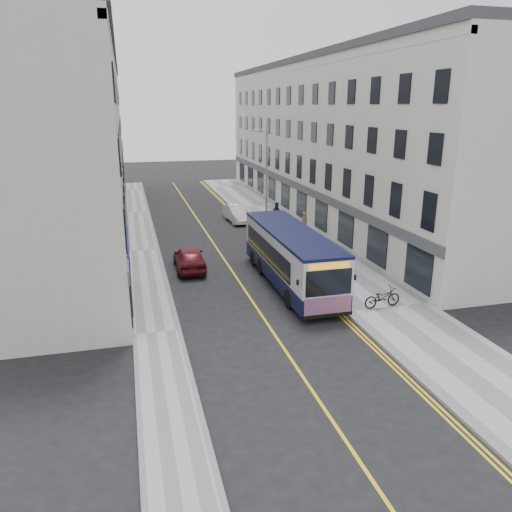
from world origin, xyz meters
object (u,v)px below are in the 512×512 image
bicycle (382,297)px  car_maroon (189,258)px  streetlamp (266,179)px  pedestrian_far (277,214)px  city_bus (291,255)px  pedestrian_near (305,222)px  car_white (237,213)px

bicycle → car_maroon: car_maroon is taller
streetlamp → pedestrian_far: size_ratio=4.23×
city_bus → bicycle: 5.61m
pedestrian_far → city_bus: bearing=-95.3°
bicycle → car_maroon: (-8.29, 8.57, 0.10)m
bicycle → car_maroon: 11.92m
pedestrian_far → car_maroon: (-8.44, -9.51, -0.33)m
streetlamp → bicycle: bearing=-83.6°
city_bus → car_maroon: 6.59m
streetlamp → city_bus: streetlamp is taller
pedestrian_near → car_maroon: pedestrian_near is taller
streetlamp → car_maroon: bearing=-135.1°
city_bus → pedestrian_far: bearing=76.1°
streetlamp → pedestrian_far: 4.80m
city_bus → car_white: bearing=88.1°
bicycle → streetlamp: bearing=1.6°
bicycle → car_maroon: size_ratio=0.45×
city_bus → car_maroon: (-5.07, 4.10, -0.97)m
car_white → car_maroon: bearing=-118.7°
pedestrian_near → car_maroon: bearing=-168.6°
bicycle → car_white: size_ratio=0.45×
car_white → bicycle: bearing=-86.3°
streetlamp → car_maroon: streetlamp is taller
bicycle → car_white: bearing=2.6°
streetlamp → bicycle: size_ratio=4.14×
streetlamp → city_bus: bearing=-98.1°
streetlamp → car_white: (-0.97, 5.47, -3.67)m
car_maroon → pedestrian_near: bearing=-145.0°
pedestrian_far → car_maroon: 12.72m
city_bus → bicycle: size_ratio=5.55×
car_white → car_maroon: car_maroon is taller
pedestrian_near → bicycle: bearing=-118.2°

